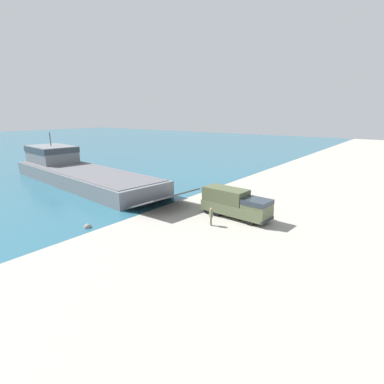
# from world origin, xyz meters

# --- Properties ---
(ground_plane) EXTENTS (240.00, 240.00, 0.00)m
(ground_plane) POSITION_xyz_m (0.00, 0.00, 0.00)
(ground_plane) COLOR #9E998E
(landing_craft) EXTENTS (11.67, 38.16, 7.53)m
(landing_craft) POSITION_xyz_m (-1.09, 28.30, 1.81)
(landing_craft) COLOR slate
(landing_craft) RESTS_ON ground_plane
(military_truck) EXTENTS (2.92, 7.78, 2.99)m
(military_truck) POSITION_xyz_m (-0.97, -1.30, 1.55)
(military_truck) COLOR #566042
(military_truck) RESTS_ON ground_plane
(soldier_on_ramp) EXTENTS (0.46, 0.50, 1.81)m
(soldier_on_ramp) POSITION_xyz_m (-4.54, -0.61, 1.06)
(soldier_on_ramp) COLOR #566042
(soldier_on_ramp) RESTS_ON ground_plane
(moored_boat_a) EXTENTS (6.88, 7.57, 1.38)m
(moored_boat_a) POSITION_xyz_m (8.61, 59.37, 0.46)
(moored_boat_a) COLOR #B7BABF
(moored_boat_a) RESTS_ON ground_plane
(moored_boat_b) EXTENTS (6.95, 8.73, 1.63)m
(moored_boat_b) POSITION_xyz_m (20.87, 70.64, 0.54)
(moored_boat_b) COLOR #B7BABF
(moored_boat_b) RESTS_ON ground_plane
(mooring_bollard) EXTENTS (0.35, 0.35, 0.76)m
(mooring_bollard) POSITION_xyz_m (4.97, 7.08, 0.41)
(mooring_bollard) COLOR #333338
(mooring_bollard) RESTS_ON ground_plane
(shoreline_rock_a) EXTENTS (0.75, 0.75, 0.75)m
(shoreline_rock_a) POSITION_xyz_m (-12.30, 8.61, 0.00)
(shoreline_rock_a) COLOR gray
(shoreline_rock_a) RESTS_ON ground_plane
(shoreline_rock_b) EXTENTS (0.54, 0.54, 0.54)m
(shoreline_rock_b) POSITION_xyz_m (8.63, 7.87, 0.00)
(shoreline_rock_b) COLOR gray
(shoreline_rock_b) RESTS_ON ground_plane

